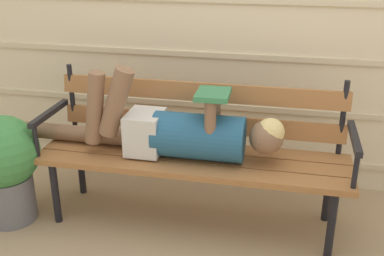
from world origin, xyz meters
The scene contains 4 objects.
ground_plane centered at (0.00, 0.00, 0.00)m, with size 12.00×12.00×0.00m, color tan.
park_bench centered at (0.00, 0.13, 0.48)m, with size 1.81×0.48×0.88m.
reclining_person centered at (-0.09, 0.06, 0.59)m, with size 1.66×0.26×0.53m.
potted_plant centered at (-1.09, -0.15, 0.38)m, with size 0.43×0.43×0.67m.
Camera 1 is at (0.51, -2.34, 1.63)m, focal length 43.93 mm.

